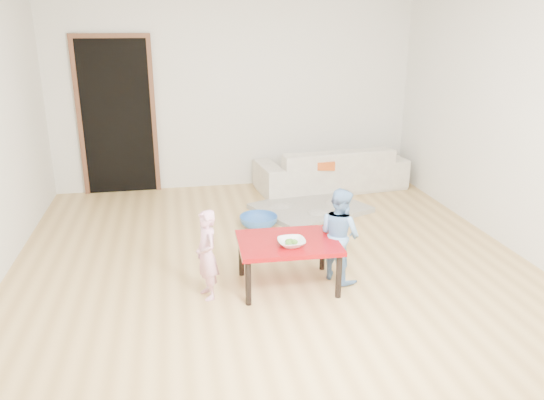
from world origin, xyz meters
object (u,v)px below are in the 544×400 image
object	(u,v)px
sofa	(331,168)
child_blue	(340,235)
basin	(259,222)
child_pink	(207,255)
bowl	(291,243)
red_table	(288,263)

from	to	relation	value
sofa	child_blue	bearing A→B (deg)	68.27
child_blue	basin	distance (m)	1.53
sofa	child_pink	bearing A→B (deg)	48.98
sofa	child_blue	world-z (taller)	child_blue
basin	child_blue	bearing A→B (deg)	-69.98
bowl	child_blue	bearing A→B (deg)	19.60
red_table	bowl	bearing A→B (deg)	-88.36
child_pink	child_blue	distance (m)	1.21
child_pink	child_blue	xyz separation A→B (m)	(1.20, 0.12, 0.04)
sofa	red_table	world-z (taller)	sofa
bowl	child_pink	bearing A→B (deg)	176.04
child_pink	basin	world-z (taller)	child_pink
child_pink	basin	size ratio (longest dim) A/B	1.79
red_table	child_blue	size ratio (longest dim) A/B	1.01
child_blue	child_pink	bearing A→B (deg)	68.42
child_blue	basin	size ratio (longest dim) A/B	1.98
child_pink	basin	distance (m)	1.70
basin	child_pink	bearing A→B (deg)	-114.48
bowl	basin	world-z (taller)	bowl
child_blue	basin	world-z (taller)	child_blue
red_table	basin	distance (m)	1.47
child_pink	basin	bearing A→B (deg)	139.67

